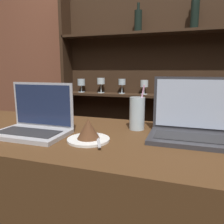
% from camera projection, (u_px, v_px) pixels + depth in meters
% --- Properties ---
extents(back_wall, '(7.00, 0.06, 2.70)m').
position_uv_depth(back_wall, '(142.00, 65.00, 1.91)').
color(back_wall, brown).
rests_on(back_wall, ground_plane).
extents(back_shelf, '(1.47, 0.18, 1.99)m').
position_uv_depth(back_shelf, '(145.00, 103.00, 1.89)').
color(back_shelf, '#332114').
rests_on(back_shelf, ground_plane).
extents(laptop_near, '(0.32, 0.20, 0.23)m').
position_uv_depth(laptop_near, '(35.00, 122.00, 0.98)').
color(laptop_near, '#ADADB2').
rests_on(laptop_near, bar_counter).
extents(laptop_far, '(0.33, 0.22, 0.25)m').
position_uv_depth(laptop_far, '(190.00, 124.00, 0.91)').
color(laptop_far, '#333338').
rests_on(laptop_far, bar_counter).
extents(cake_plate, '(0.17, 0.18, 0.09)m').
position_uv_depth(cake_plate, '(88.00, 132.00, 0.88)').
color(cake_plate, white).
rests_on(cake_plate, bar_counter).
extents(water_glass, '(0.07, 0.07, 0.22)m').
position_uv_depth(water_glass, '(137.00, 113.00, 1.04)').
color(water_glass, silver).
rests_on(water_glass, bar_counter).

